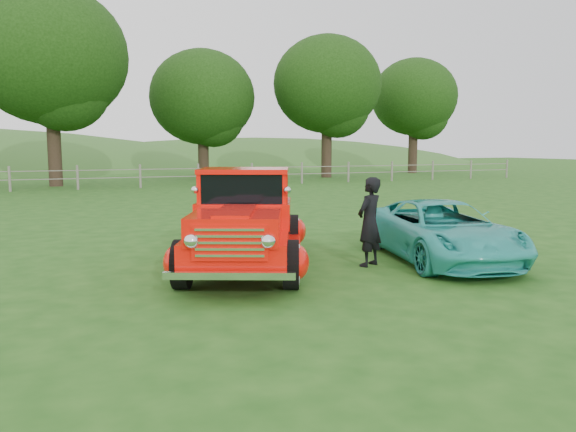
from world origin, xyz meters
name	(u,v)px	position (x,y,z in m)	size (l,w,h in m)	color
ground	(338,291)	(0.00, 0.00, 0.00)	(140.00, 140.00, 0.00)	#1D4C14
distant_hills	(58,206)	(-4.08, 59.46, -4.55)	(116.00, 60.00, 18.00)	#376726
fence_line	(140,176)	(0.00, 22.00, 0.60)	(48.00, 0.12, 1.20)	gray
tree_near_west	(50,55)	(-4.00, 25.00, 6.80)	(8.00, 8.00, 10.42)	#312218
tree_near_east	(202,97)	(5.00, 29.00, 5.25)	(6.80, 6.80, 8.33)	#312218
tree_mid_east	(327,85)	(13.00, 27.00, 6.17)	(7.20, 7.20, 9.44)	#312218
tree_far_east	(414,97)	(22.00, 30.00, 5.86)	(6.60, 6.60, 8.86)	#312218
red_pickup	(245,224)	(-0.80, 2.08, 0.80)	(3.59, 5.27, 1.78)	black
teal_sedan	(442,231)	(2.82, 1.24, 0.57)	(1.89, 4.09, 1.14)	#2CB1A7
man	(369,222)	(1.32, 1.37, 0.81)	(0.59, 0.39, 1.61)	black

